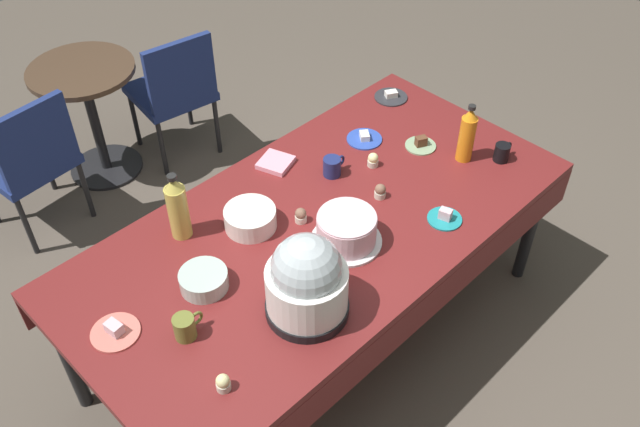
# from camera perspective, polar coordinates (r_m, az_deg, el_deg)

# --- Properties ---
(ground) EXTENTS (9.00, 9.00, 0.00)m
(ground) POSITION_cam_1_polar(r_m,az_deg,el_deg) (3.43, 0.00, -9.81)
(ground) COLOR brown
(potluck_table) EXTENTS (2.20, 1.10, 0.75)m
(potluck_table) POSITION_cam_1_polar(r_m,az_deg,el_deg) (2.91, 0.00, -1.61)
(potluck_table) COLOR maroon
(potluck_table) RESTS_ON ground
(frosted_layer_cake) EXTENTS (0.29, 0.29, 0.14)m
(frosted_layer_cake) POSITION_cam_1_polar(r_m,az_deg,el_deg) (2.74, 2.22, -1.38)
(frosted_layer_cake) COLOR silver
(frosted_layer_cake) RESTS_ON potluck_table
(slow_cooker) EXTENTS (0.31, 0.31, 0.35)m
(slow_cooker) POSITION_cam_1_polar(r_m,az_deg,el_deg) (2.42, -1.12, -5.67)
(slow_cooker) COLOR black
(slow_cooker) RESTS_ON potluck_table
(glass_salad_bowl) EXTENTS (0.19, 0.19, 0.07)m
(glass_salad_bowl) POSITION_cam_1_polar(r_m,az_deg,el_deg) (2.63, -9.64, -5.47)
(glass_salad_bowl) COLOR #B2C6BC
(glass_salad_bowl) RESTS_ON potluck_table
(ceramic_snack_bowl) EXTENTS (0.22, 0.22, 0.09)m
(ceramic_snack_bowl) POSITION_cam_1_polar(r_m,az_deg,el_deg) (2.83, -5.82, -0.41)
(ceramic_snack_bowl) COLOR silver
(ceramic_snack_bowl) RESTS_ON potluck_table
(dessert_plate_cobalt) EXTENTS (0.17, 0.17, 0.04)m
(dessert_plate_cobalt) POSITION_cam_1_polar(r_m,az_deg,el_deg) (3.30, 3.71, 6.26)
(dessert_plate_cobalt) COLOR #2D4CB2
(dessert_plate_cobalt) RESTS_ON potluck_table
(dessert_plate_teal) EXTENTS (0.15, 0.15, 0.05)m
(dessert_plate_teal) POSITION_cam_1_polar(r_m,az_deg,el_deg) (2.91, 10.33, -0.31)
(dessert_plate_teal) COLOR teal
(dessert_plate_teal) RESTS_ON potluck_table
(dessert_plate_charcoal) EXTENTS (0.17, 0.17, 0.04)m
(dessert_plate_charcoal) POSITION_cam_1_polar(r_m,az_deg,el_deg) (3.61, 5.92, 9.67)
(dessert_plate_charcoal) COLOR #2D2D33
(dessert_plate_charcoal) RESTS_ON potluck_table
(dessert_plate_coral) EXTENTS (0.18, 0.18, 0.05)m
(dessert_plate_coral) POSITION_cam_1_polar(r_m,az_deg,el_deg) (2.58, -16.67, -9.34)
(dessert_plate_coral) COLOR #E07266
(dessert_plate_coral) RESTS_ON potluck_table
(dessert_plate_sage) EXTENTS (0.15, 0.15, 0.05)m
(dessert_plate_sage) POSITION_cam_1_polar(r_m,az_deg,el_deg) (3.28, 8.37, 5.72)
(dessert_plate_sage) COLOR #8CA87F
(dessert_plate_sage) RESTS_ON potluck_table
(cupcake_mint) EXTENTS (0.05, 0.05, 0.07)m
(cupcake_mint) POSITION_cam_1_polar(r_m,az_deg,el_deg) (2.97, 5.02, 1.85)
(cupcake_mint) COLOR beige
(cupcake_mint) RESTS_ON potluck_table
(cupcake_lemon) EXTENTS (0.05, 0.05, 0.07)m
(cupcake_lemon) POSITION_cam_1_polar(r_m,az_deg,el_deg) (2.35, -8.06, -13.77)
(cupcake_lemon) COLOR beige
(cupcake_lemon) RESTS_ON potluck_table
(cupcake_berry) EXTENTS (0.05, 0.05, 0.07)m
(cupcake_berry) POSITION_cam_1_polar(r_m,az_deg,el_deg) (2.67, -2.37, -3.80)
(cupcake_berry) COLOR beige
(cupcake_berry) RESTS_ON potluck_table
(cupcake_cocoa) EXTENTS (0.05, 0.05, 0.07)m
(cupcake_cocoa) POSITION_cam_1_polar(r_m,az_deg,el_deg) (2.85, -1.61, -0.17)
(cupcake_cocoa) COLOR beige
(cupcake_cocoa) RESTS_ON potluck_table
(cupcake_rose) EXTENTS (0.05, 0.05, 0.07)m
(cupcake_rose) POSITION_cam_1_polar(r_m,az_deg,el_deg) (3.14, 4.43, 4.46)
(cupcake_rose) COLOR beige
(cupcake_rose) RESTS_ON potluck_table
(soda_bottle_orange_juice) EXTENTS (0.07, 0.07, 0.29)m
(soda_bottle_orange_juice) POSITION_cam_1_polar(r_m,az_deg,el_deg) (3.17, 12.14, 6.42)
(soda_bottle_orange_juice) COLOR orange
(soda_bottle_orange_juice) RESTS_ON potluck_table
(soda_bottle_ginger_ale) EXTENTS (0.08, 0.08, 0.31)m
(soda_bottle_ginger_ale) POSITION_cam_1_polar(r_m,az_deg,el_deg) (2.77, -11.75, 0.47)
(soda_bottle_ginger_ale) COLOR gold
(soda_bottle_ginger_ale) RESTS_ON potluck_table
(coffee_mug_navy) EXTENTS (0.12, 0.08, 0.09)m
(coffee_mug_navy) POSITION_cam_1_polar(r_m,az_deg,el_deg) (3.07, 1.04, 3.93)
(coffee_mug_navy) COLOR navy
(coffee_mug_navy) RESTS_ON potluck_table
(coffee_mug_black) EXTENTS (0.11, 0.07, 0.09)m
(coffee_mug_black) POSITION_cam_1_polar(r_m,az_deg,el_deg) (3.26, 14.91, 4.95)
(coffee_mug_black) COLOR black
(coffee_mug_black) RESTS_ON potluck_table
(coffee_mug_olive) EXTENTS (0.12, 0.08, 0.09)m
(coffee_mug_olive) POSITION_cam_1_polar(r_m,az_deg,el_deg) (2.49, -11.13, -9.23)
(coffee_mug_olive) COLOR olive
(coffee_mug_olive) RESTS_ON potluck_table
(paper_napkin_stack) EXTENTS (0.18, 0.18, 0.02)m
(paper_napkin_stack) POSITION_cam_1_polar(r_m,az_deg,el_deg) (3.15, -3.71, 4.25)
(paper_napkin_stack) COLOR pink
(paper_napkin_stack) RESTS_ON potluck_table
(maroon_chair_left) EXTENTS (0.48, 0.48, 0.85)m
(maroon_chair_left) POSITION_cam_1_polar(r_m,az_deg,el_deg) (3.92, -22.99, 4.34)
(maroon_chair_left) COLOR navy
(maroon_chair_left) RESTS_ON ground
(maroon_chair_right) EXTENTS (0.50, 0.50, 0.85)m
(maroon_chair_right) POSITION_cam_1_polar(r_m,az_deg,el_deg) (4.24, -12.00, 10.15)
(maroon_chair_right) COLOR navy
(maroon_chair_right) RESTS_ON ground
(round_cafe_table) EXTENTS (0.60, 0.60, 0.72)m
(round_cafe_table) POSITION_cam_1_polar(r_m,az_deg,el_deg) (4.23, -18.63, 8.81)
(round_cafe_table) COLOR #473323
(round_cafe_table) RESTS_ON ground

